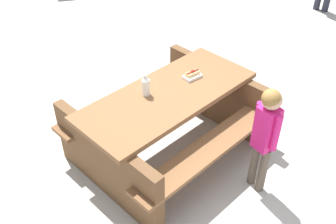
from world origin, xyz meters
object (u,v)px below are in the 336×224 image
(hotdog_tray, at_px, (192,75))
(child_in_coat, at_px, (266,129))
(soda_bottle, at_px, (146,86))
(picnic_table, at_px, (168,118))

(hotdog_tray, xyz_separation_m, child_in_coat, (-0.28, -0.92, -0.07))
(child_in_coat, bearing_deg, hotdog_tray, 73.10)
(soda_bottle, distance_m, child_in_coat, 1.15)
(picnic_table, relative_size, child_in_coat, 1.81)
(soda_bottle, bearing_deg, hotdog_tray, -22.09)
(picnic_table, distance_m, hotdog_tray, 0.50)
(picnic_table, bearing_deg, soda_bottle, 130.79)
(picnic_table, xyz_separation_m, hotdog_tray, (0.36, -0.05, 0.34))
(hotdog_tray, bearing_deg, picnic_table, 172.85)
(picnic_table, xyz_separation_m, soda_bottle, (-0.13, 0.16, 0.41))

